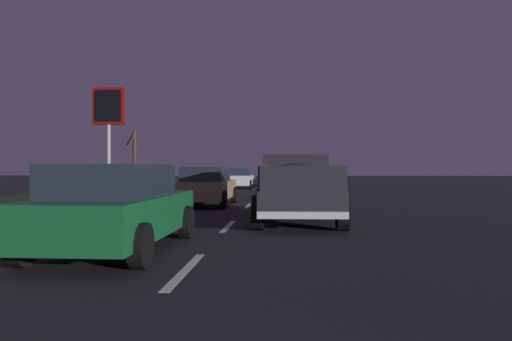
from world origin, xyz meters
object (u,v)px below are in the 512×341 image
at_px(sedan_tan, 207,186).
at_px(gas_price_sign, 108,114).
at_px(sedan_black, 290,177).
at_px(sedan_white, 239,178).
at_px(bare_tree_far, 134,156).
at_px(pickup_truck, 296,186).
at_px(sedan_green, 117,207).

height_order(sedan_tan, gas_price_sign, gas_price_sign).
bearing_deg(sedan_black, sedan_white, 140.45).
relative_size(sedan_tan, gas_price_sign, 0.71).
bearing_deg(sedan_black, bare_tree_far, 98.02).
bearing_deg(pickup_truck, sedan_tan, 32.31).
xyz_separation_m(sedan_green, gas_price_sign, (18.45, 7.38, 3.89)).
relative_size(pickup_truck, bare_tree_far, 1.17).
distance_m(pickup_truck, bare_tree_far, 27.02).
bearing_deg(sedan_black, sedan_tan, 170.03).
height_order(sedan_white, sedan_black, same).
bearing_deg(sedan_green, sedan_black, -6.47).
height_order(pickup_truck, sedan_black, pickup_truck).
relative_size(sedan_green, bare_tree_far, 0.95).
bearing_deg(sedan_white, gas_price_sign, 136.47).
xyz_separation_m(sedan_green, sedan_tan, (10.16, 0.11, 0.00)).
bearing_deg(pickup_truck, sedan_white, 9.75).
bearing_deg(sedan_green, bare_tree_far, 17.82).
height_order(sedan_tan, bare_tree_far, bare_tree_far).
xyz_separation_m(pickup_truck, sedan_white, (21.11, 3.63, -0.20)).
height_order(pickup_truck, sedan_tan, pickup_truck).
bearing_deg(sedan_black, gas_price_sign, 137.93).
height_order(sedan_white, gas_price_sign, gas_price_sign).
bearing_deg(pickup_truck, sedan_black, -0.33).
bearing_deg(sedan_tan, bare_tree_far, 26.19).
height_order(sedan_white, bare_tree_far, bare_tree_far).
bearing_deg(sedan_white, bare_tree_far, 72.57).
relative_size(sedan_tan, sedan_black, 1.01).
bearing_deg(pickup_truck, sedan_green, 145.25).
bearing_deg(pickup_truck, bare_tree_far, 27.64).
height_order(sedan_green, sedan_black, same).
bearing_deg(sedan_tan, gas_price_sign, 41.24).
distance_m(sedan_white, gas_price_sign, 10.95).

